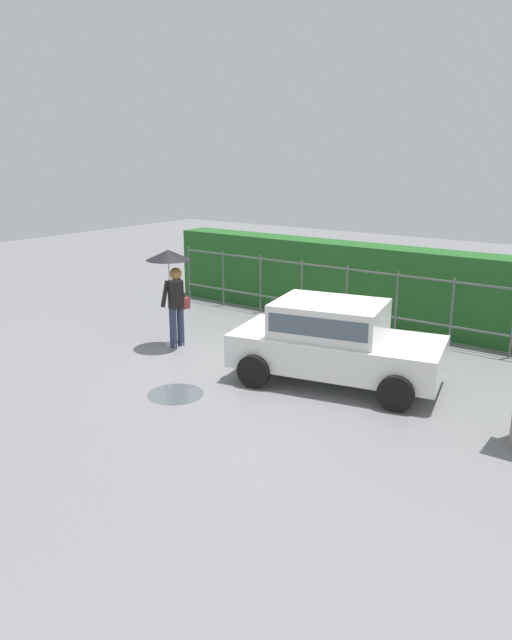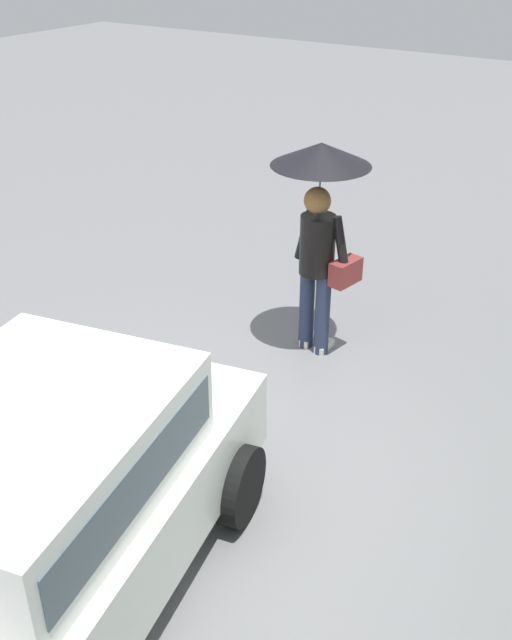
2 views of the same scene
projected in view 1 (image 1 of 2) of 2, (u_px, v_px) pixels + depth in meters
ground_plane at (267, 364)px, 11.75m from camera, size 40.00×40.00×0.00m
car at (334, 339)px, 10.64m from camera, size 3.96×2.45×1.48m
pedestrian at (172, 276)px, 12.45m from camera, size 0.94×0.94×2.09m
fence_section at (347, 294)px, 13.99m from camera, size 10.01×0.05×1.50m
hedge_row at (362, 283)px, 14.59m from camera, size 10.96×0.90×1.90m
puddle_near at (176, 394)px, 10.26m from camera, size 0.98×0.98×0.00m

